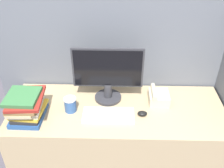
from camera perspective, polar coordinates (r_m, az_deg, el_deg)
cubicle_panel_rear at (r=2.22m, az=1.20°, el=2.13°), size 2.02×0.04×1.64m
desk at (r=2.24m, az=0.97°, el=-12.62°), size 1.62×0.63×0.73m
monitor at (r=1.97m, az=-1.03°, el=1.93°), size 0.53×0.21×0.44m
keyboard at (r=1.91m, az=-0.92°, el=-6.82°), size 0.37×0.17×0.02m
mouse at (r=1.93m, az=6.50°, el=-6.41°), size 0.07×0.05×0.03m
coffee_cup at (r=1.96m, az=-9.18°, el=-4.44°), size 0.09×0.09×0.11m
book_stack at (r=1.95m, az=-18.21°, el=-4.53°), size 0.25×0.31×0.20m
desk_telephone at (r=2.06m, az=9.92°, el=-2.80°), size 0.15×0.18×0.12m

